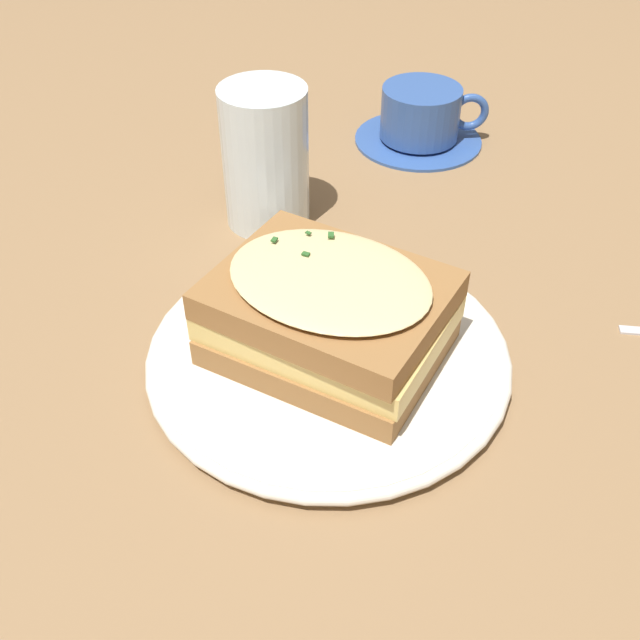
{
  "coord_description": "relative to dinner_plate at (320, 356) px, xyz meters",
  "views": [
    {
      "loc": [
        -0.33,
        -0.18,
        0.36
      ],
      "look_at": [
        -0.0,
        0.0,
        0.04
      ],
      "focal_mm": 42.0,
      "sensor_mm": 36.0,
      "label": 1
    }
  ],
  "objects": [
    {
      "name": "ground_plane",
      "position": [
        0.0,
        -0.0,
        -0.01
      ],
      "size": [
        2.4,
        2.4,
        0.0
      ],
      "primitive_type": "plane",
      "color": "olive"
    },
    {
      "name": "dinner_plate",
      "position": [
        0.0,
        0.0,
        0.0
      ],
      "size": [
        0.25,
        0.25,
        0.01
      ],
      "color": "silver",
      "rests_on": "ground_plane"
    },
    {
      "name": "sandwich",
      "position": [
        0.0,
        -0.0,
        0.04
      ],
      "size": [
        0.12,
        0.15,
        0.07
      ],
      "rotation": [
        0.0,
        0.0,
        4.72
      ],
      "color": "olive",
      "rests_on": "dinner_plate"
    },
    {
      "name": "teacup_with_saucer",
      "position": [
        0.34,
        0.07,
        0.02
      ],
      "size": [
        0.13,
        0.13,
        0.06
      ],
      "rotation": [
        0.0,
        0.0,
        5.24
      ],
      "color": "#33569E",
      "rests_on": "ground_plane"
    },
    {
      "name": "water_glass",
      "position": [
        0.14,
        0.13,
        0.05
      ],
      "size": [
        0.07,
        0.07,
        0.12
      ],
      "primitive_type": "cylinder",
      "color": "silver",
      "rests_on": "ground_plane"
    }
  ]
}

